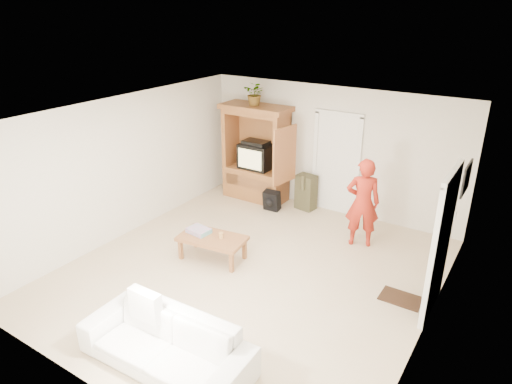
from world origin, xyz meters
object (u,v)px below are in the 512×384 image
(man, at_px, (363,203))
(sofa, at_px, (166,344))
(coffee_table, at_px, (212,240))
(armoire, at_px, (257,159))

(man, distance_m, sofa, 4.26)
(man, relative_size, sofa, 0.76)
(man, relative_size, coffee_table, 1.37)
(sofa, bearing_deg, armoire, 108.95)
(armoire, distance_m, man, 2.84)
(man, xyz_separation_m, sofa, (-0.86, -4.14, -0.50))
(sofa, bearing_deg, coffee_table, 113.35)
(man, height_order, coffee_table, man)
(armoire, relative_size, man, 1.28)
(armoire, relative_size, sofa, 0.97)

